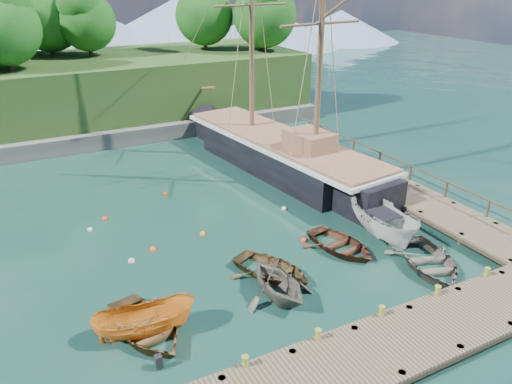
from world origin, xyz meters
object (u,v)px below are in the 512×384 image
Objects in this scene: rowboat_3 at (428,268)px; rowboat_0 at (146,334)px; rowboat_1 at (278,297)px; motorboat_orange at (146,335)px; cabin_boat_white at (381,237)px; rowboat_2 at (272,275)px; schooner at (281,156)px; rowboat_4 at (340,250)px.

rowboat_0 is at bearing -166.43° from rowboat_3.
rowboat_3 is at bearing -12.36° from rowboat_1.
rowboat_0 is at bearing -1.91° from motorboat_orange.
cabin_boat_white reaches higher than rowboat_1.
cabin_boat_white is (6.97, 0.47, 0.00)m from rowboat_2.
motorboat_orange reaches higher than rowboat_3.
cabin_boat_white reaches higher than rowboat_2.
rowboat_1 is 1.75m from rowboat_2.
cabin_boat_white reaches higher than rowboat_3.
rowboat_1 is at bearing -82.28° from motorboat_orange.
rowboat_1 is at bearing -155.12° from cabin_boat_white.
schooner is (0.24, 14.53, 1.04)m from rowboat_3.
rowboat_3 is 3.37m from cabin_boat_white.
rowboat_1 is 0.14× the size of schooner.
rowboat_1 reaches higher than rowboat_4.
schooner reaches higher than rowboat_2.
schooner is (0.24, 11.16, 1.04)m from cabin_boat_white.
motorboat_orange is 0.15× the size of schooner.
rowboat_1 is 0.79× the size of rowboat_3.
cabin_boat_white is (13.40, 1.82, 0.00)m from rowboat_0.
rowboat_1 reaches higher than rowboat_0.
rowboat_0 is 13.49m from rowboat_3.
cabin_boat_white reaches higher than rowboat_4.
rowboat_1 is 0.92× the size of motorboat_orange.
rowboat_3 is (7.61, -1.27, 0.00)m from rowboat_1.
rowboat_1 is 7.71m from rowboat_3.
rowboat_4 is at bearing -2.59° from rowboat_0.
motorboat_orange is (-13.41, 1.50, 0.00)m from rowboat_3.
cabin_boat_white is (7.61, 2.10, 0.00)m from rowboat_1.
rowboat_3 is at bearing -48.27° from rowboat_2.
rowboat_4 is (4.24, 0.41, 0.00)m from rowboat_2.
rowboat_3 is 13.49m from motorboat_orange.
rowboat_3 is 1.17× the size of motorboat_orange.
schooner is at bearing 64.84° from rowboat_4.
rowboat_0 is at bearing 174.34° from rowboat_1.
rowboat_2 is 6.58m from motorboat_orange.
cabin_boat_white is (13.41, 1.87, 0.00)m from motorboat_orange.
rowboat_0 is 5.80m from rowboat_1.
schooner reaches higher than motorboat_orange.
rowboat_0 is 1.09× the size of rowboat_2.
rowboat_1 reaches higher than rowboat_3.
schooner is (2.98, 11.22, 1.04)m from rowboat_4.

